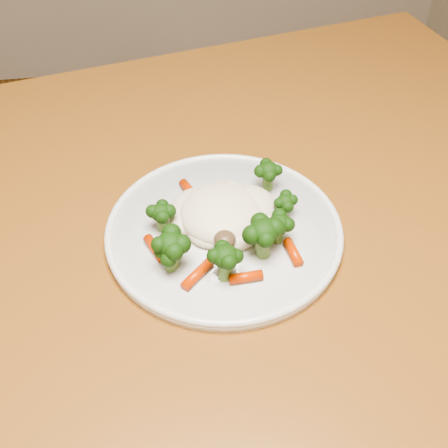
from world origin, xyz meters
name	(u,v)px	position (x,y,z in m)	size (l,w,h in m)	color
dining_table	(169,272)	(0.27, -0.25, 0.66)	(1.45, 1.13, 0.75)	brown
plate	(224,232)	(0.35, -0.27, 0.76)	(0.29, 0.29, 0.01)	silver
meal	(224,220)	(0.35, -0.28, 0.78)	(0.20, 0.19, 0.05)	#F4E4C3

